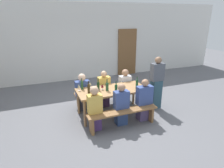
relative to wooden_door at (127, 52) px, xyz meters
name	(u,v)px	position (x,y,z in m)	size (l,w,h in m)	color
ground_plane	(112,114)	(-2.13, -3.49, -1.05)	(24.00, 24.00, 0.00)	slate
back_wall	(81,42)	(-2.13, 0.14, 0.55)	(14.00, 0.20, 3.20)	silver
wooden_door	(127,52)	(0.00, 0.00, 0.00)	(0.90, 0.06, 2.10)	brown
tasting_table	(112,92)	(-2.13, -3.49, -0.38)	(1.90, 0.86, 0.75)	#9E7247
bench_near	(123,114)	(-2.13, -4.22, -0.70)	(1.80, 0.30, 0.45)	olive
bench_far	(103,93)	(-2.13, -2.75, -0.70)	(1.80, 0.30, 0.45)	olive
wine_bottle_0	(137,84)	(-1.46, -3.67, -0.17)	(0.07, 0.07, 0.34)	#194723
wine_bottle_1	(107,87)	(-2.29, -3.54, -0.18)	(0.08, 0.08, 0.32)	#234C2D
wine_bottle_2	(89,88)	(-2.79, -3.52, -0.17)	(0.07, 0.07, 0.33)	#332814
wine_bottle_3	(82,85)	(-2.88, -3.19, -0.18)	(0.07, 0.07, 0.31)	#234C2D
wine_bottle_4	(116,89)	(-2.12, -3.77, -0.18)	(0.07, 0.07, 0.33)	#194723
wine_bottle_5	(98,86)	(-2.50, -3.42, -0.18)	(0.07, 0.07, 0.32)	#143319
wine_glass_0	(98,89)	(-2.59, -3.67, -0.17)	(0.06, 0.06, 0.18)	silver
wine_glass_1	(79,86)	(-2.99, -3.27, -0.17)	(0.07, 0.07, 0.18)	silver
wine_glass_2	(102,86)	(-2.38, -3.43, -0.19)	(0.08, 0.08, 0.16)	silver
wine_glass_3	(90,84)	(-2.66, -3.16, -0.18)	(0.08, 0.08, 0.16)	silver
seated_guest_near_0	(95,109)	(-2.79, -4.07, -0.51)	(0.34, 0.24, 1.12)	#4C336B
seated_guest_near_1	(121,105)	(-2.11, -4.07, -0.53)	(0.37, 0.24, 1.09)	navy
seated_guest_near_2	(144,101)	(-1.45, -4.07, -0.52)	(0.42, 0.24, 1.13)	#544571
seated_guest_far_0	(83,93)	(-2.82, -2.90, -0.53)	(0.40, 0.24, 1.10)	#333644
seated_guest_far_1	(104,90)	(-2.16, -2.90, -0.52)	(0.36, 0.24, 1.12)	#3C2746
seated_guest_far_2	(125,87)	(-1.46, -2.90, -0.52)	(0.36, 0.24, 1.10)	#2A5567
standing_host	(156,84)	(-0.77, -3.59, -0.29)	(0.37, 0.24, 1.56)	#2B4B5A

